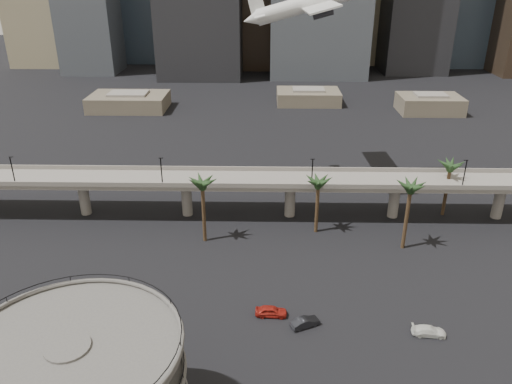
{
  "coord_description": "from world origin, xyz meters",
  "views": [
    {
      "loc": [
        5.72,
        -40.56,
        49.33
      ],
      "look_at": [
        4.32,
        28.0,
        17.85
      ],
      "focal_mm": 35.0,
      "sensor_mm": 36.0,
      "label": 1
    }
  ],
  "objects_px": {
    "overpass": "(238,184)",
    "car_a": "(271,311)",
    "car_b": "(305,322)",
    "airborne_jet": "(319,1)",
    "car_c": "(429,331)"
  },
  "relations": [
    {
      "from": "airborne_jet",
      "to": "car_a",
      "type": "xyz_separation_m",
      "value": [
        -10.0,
        -51.75,
        -41.19
      ]
    },
    {
      "from": "car_b",
      "to": "car_a",
      "type": "bearing_deg",
      "value": 39.3
    },
    {
      "from": "overpass",
      "to": "car_b",
      "type": "relative_size",
      "value": 28.73
    },
    {
      "from": "car_a",
      "to": "car_c",
      "type": "bearing_deg",
      "value": -97.7
    },
    {
      "from": "overpass",
      "to": "car_c",
      "type": "xyz_separation_m",
      "value": [
        29.72,
        -37.64,
        -6.63
      ]
    },
    {
      "from": "car_a",
      "to": "car_b",
      "type": "distance_m",
      "value": 5.61
    },
    {
      "from": "overpass",
      "to": "car_b",
      "type": "height_order",
      "value": "overpass"
    },
    {
      "from": "overpass",
      "to": "car_a",
      "type": "height_order",
      "value": "overpass"
    },
    {
      "from": "overpass",
      "to": "car_c",
      "type": "relative_size",
      "value": 26.48
    },
    {
      "from": "overpass",
      "to": "car_b",
      "type": "distance_m",
      "value": 38.56
    },
    {
      "from": "airborne_jet",
      "to": "car_c",
      "type": "bearing_deg",
      "value": -79.72
    },
    {
      "from": "airborne_jet",
      "to": "car_c",
      "type": "relative_size",
      "value": 6.83
    },
    {
      "from": "car_b",
      "to": "car_c",
      "type": "height_order",
      "value": "car_b"
    },
    {
      "from": "airborne_jet",
      "to": "car_a",
      "type": "distance_m",
      "value": 66.89
    },
    {
      "from": "overpass",
      "to": "airborne_jet",
      "type": "relative_size",
      "value": 3.88
    }
  ]
}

